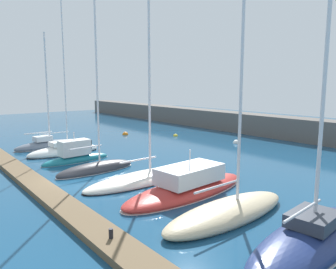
{
  "coord_description": "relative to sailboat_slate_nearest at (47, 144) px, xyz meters",
  "views": [
    {
      "loc": [
        22.38,
        -8.77,
        7.16
      ],
      "look_at": [
        2.87,
        6.59,
        3.3
      ],
      "focal_mm": 35.71,
      "sensor_mm": 36.0,
      "label": 1
    }
  ],
  "objects": [
    {
      "name": "mooring_buoy_yellow",
      "position": [
        2.49,
        16.44,
        -0.37
      ],
      "size": [
        0.61,
        0.61,
        0.61
      ],
      "primitive_type": "sphere",
      "color": "yellow",
      "rests_on": "ground_plane"
    },
    {
      "name": "sailboat_white_second",
      "position": [
        4.16,
        0.29,
        -0.07
      ],
      "size": [
        3.04,
        7.7,
        16.18
      ],
      "rotation": [
        0.0,
        0.0,
        1.64
      ],
      "color": "white",
      "rests_on": "ground_plane"
    },
    {
      "name": "sailboat_sand_seventh",
      "position": [
        25.59,
        1.06,
        0.04
      ],
      "size": [
        3.12,
        9.12,
        17.96
      ],
      "rotation": [
        0.0,
        0.0,
        1.61
      ],
      "color": "beige",
      "rests_on": "ground_plane"
    },
    {
      "name": "dock_bollard",
      "position": [
        24.54,
        -5.42,
        0.21
      ],
      "size": [
        0.2,
        0.2,
        0.44
      ],
      "primitive_type": "cylinder",
      "color": "black",
      "rests_on": "dock_pier"
    },
    {
      "name": "breakwater_seawall",
      "position": [
        14.6,
        26.61,
        1.02
      ],
      "size": [
        108.0,
        3.27,
        2.79
      ],
      "primitive_type": "cube",
      "color": "#5B5651",
      "rests_on": "ground_plane"
    },
    {
      "name": "mooring_buoy_white",
      "position": [
        11.2,
        18.71,
        -0.37
      ],
      "size": [
        0.84,
        0.84,
        0.84
      ],
      "primitive_type": "sphere",
      "color": "white",
      "rests_on": "ground_plane"
    },
    {
      "name": "sailboat_charcoal_fourth",
      "position": [
        12.58,
        -0.27,
        -0.08
      ],
      "size": [
        2.35,
        7.06,
        14.25
      ],
      "rotation": [
        0.0,
        0.0,
        1.65
      ],
      "color": "#2D2D33",
      "rests_on": "ground_plane"
    },
    {
      "name": "dock_pier",
      "position": [
        14.6,
        -5.42,
        -0.19
      ],
      "size": [
        35.7,
        1.66,
        0.37
      ],
      "primitive_type": "cube",
      "color": "brown",
      "rests_on": "ground_plane"
    },
    {
      "name": "ground_plane",
      "position": [
        14.6,
        -3.25,
        -0.37
      ],
      "size": [
        120.0,
        120.0,
        0.0
      ],
      "primitive_type": "plane",
      "color": "navy"
    },
    {
      "name": "motorboat_teal_third",
      "position": [
        8.21,
        -0.11,
        0.1
      ],
      "size": [
        2.22,
        6.73,
        3.14
      ],
      "rotation": [
        0.0,
        0.0,
        1.65
      ],
      "color": "#19707F",
      "rests_on": "ground_plane"
    },
    {
      "name": "mooring_buoy_orange",
      "position": [
        -2.75,
        11.69,
        -0.37
      ],
      "size": [
        0.81,
        0.81,
        0.81
      ],
      "primitive_type": "sphere",
      "color": "orange",
      "rests_on": "ground_plane"
    },
    {
      "name": "sailboat_ivory_fifth",
      "position": [
        17.2,
        1.56,
        -0.14
      ],
      "size": [
        3.35,
        10.55,
        17.47
      ],
      "rotation": [
        0.0,
        0.0,
        1.61
      ],
      "color": "silver",
      "rests_on": "ground_plane"
    },
    {
      "name": "sailboat_slate_nearest",
      "position": [
        0.0,
        0.0,
        0.0
      ],
      "size": [
        2.8,
        7.51,
        12.86
      ],
      "rotation": [
        0.0,
        0.0,
        1.67
      ],
      "color": "slate",
      "rests_on": "ground_plane"
    },
    {
      "name": "sailboat_navy_eighth",
      "position": [
        29.98,
        1.52,
        0.05
      ],
      "size": [
        4.04,
        10.17,
        18.75
      ],
      "rotation": [
        0.0,
        0.0,
        1.69
      ],
      "color": "navy",
      "rests_on": "ground_plane"
    },
    {
      "name": "motorboat_red_sixth",
      "position": [
        21.25,
        2.07,
        0.07
      ],
      "size": [
        4.23,
        10.78,
        3.23
      ],
      "rotation": [
        0.0,
        0.0,
        1.66
      ],
      "color": "#B72D28",
      "rests_on": "ground_plane"
    }
  ]
}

